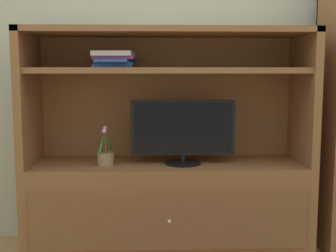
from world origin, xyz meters
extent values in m
cube|color=#ADB29E|center=(0.00, 0.75, 1.40)|extent=(6.00, 0.10, 2.80)
cube|color=brown|center=(0.00, 0.40, 0.30)|extent=(1.83, 0.52, 0.61)
cube|color=brown|center=(0.00, 0.13, 0.30)|extent=(1.69, 0.02, 0.36)
sphere|color=silver|center=(0.00, 0.11, 0.30)|extent=(0.02, 0.02, 0.02)
cube|color=brown|center=(-0.89, 0.40, 1.04)|extent=(0.05, 0.52, 0.87)
cube|color=brown|center=(0.89, 0.40, 1.04)|extent=(0.05, 0.52, 0.87)
cube|color=brown|center=(0.00, 0.65, 1.04)|extent=(1.83, 0.02, 0.87)
cube|color=brown|center=(0.00, 0.40, 1.45)|extent=(1.83, 0.52, 0.04)
cube|color=brown|center=(0.00, 0.40, 1.21)|extent=(1.73, 0.47, 0.04)
cylinder|color=black|center=(0.10, 0.36, 0.61)|extent=(0.24, 0.24, 0.01)
cylinder|color=black|center=(0.10, 0.36, 0.64)|extent=(0.03, 0.03, 0.05)
cube|color=black|center=(0.10, 0.36, 0.85)|extent=(0.67, 0.02, 0.36)
cube|color=black|center=(0.10, 0.34, 0.85)|extent=(0.62, 0.00, 0.32)
cylinder|color=#8C7251|center=(-0.40, 0.33, 0.65)|extent=(0.11, 0.11, 0.08)
cylinder|color=#3D6B33|center=(-0.40, 0.33, 0.77)|extent=(0.01, 0.01, 0.16)
cube|color=#2D7A38|center=(-0.37, 0.33, 0.74)|extent=(0.02, 0.11, 0.07)
cube|color=#2D7A38|center=(-0.43, 0.33, 0.74)|extent=(0.03, 0.10, 0.09)
sphere|color=#DB9EC6|center=(-0.41, 0.32, 0.83)|extent=(0.03, 0.03, 0.03)
sphere|color=#DB9EC6|center=(-0.40, 0.32, 0.85)|extent=(0.02, 0.02, 0.02)
cube|color=#2D519E|center=(-0.36, 0.40, 1.24)|extent=(0.27, 0.27, 0.02)
cube|color=#2D519E|center=(-0.35, 0.41, 1.25)|extent=(0.25, 0.26, 0.01)
cube|color=#2D519E|center=(-0.33, 0.40, 1.27)|extent=(0.24, 0.34, 0.02)
cube|color=purple|center=(-0.33, 0.40, 1.29)|extent=(0.28, 0.27, 0.02)
cube|color=silver|center=(-0.34, 0.40, 1.32)|extent=(0.26, 0.32, 0.03)
cube|color=brown|center=(1.05, 0.40, 1.26)|extent=(0.03, 0.41, 1.16)
camera|label=1|loc=(-0.10, -2.43, 1.20)|focal=46.78mm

